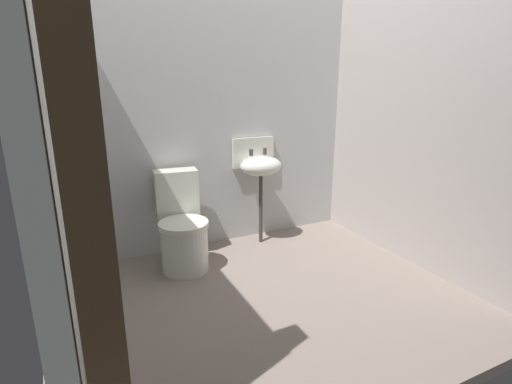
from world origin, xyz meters
name	(u,v)px	position (x,y,z in m)	size (l,w,h in m)	color
ground_plane	(271,296)	(0.00, 0.00, -0.04)	(3.02, 2.50, 0.08)	gray
wall_back	(215,112)	(0.00, 1.10, 1.23)	(3.02, 0.10, 2.47)	#B7B7B7
wall_left	(42,135)	(-1.36, 0.10, 1.23)	(0.10, 2.30, 2.47)	#B2B7B3
wall_right	(412,115)	(1.36, 0.10, 1.23)	(0.10, 2.30, 2.47)	#BDB4B0
wooden_door_post	(82,171)	(-1.21, -0.90, 1.23)	(0.15, 0.15, 2.47)	olive
toilet_near_wall	(182,230)	(-0.47, 0.70, 0.32)	(0.44, 0.63, 0.78)	silver
sink	(260,165)	(0.34, 0.89, 0.75)	(0.42, 0.35, 0.99)	#403934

